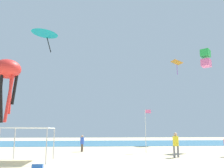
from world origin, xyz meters
name	(u,v)px	position (x,y,z in m)	size (l,w,h in m)	color
ground	(121,162)	(0.00, 0.00, -0.05)	(110.00, 110.00, 0.10)	beige
ocean_strip	(103,143)	(0.00, 24.48, 0.01)	(110.00, 18.29, 0.03)	teal
canopy_tent	(30,129)	(-6.25, 0.43, 2.15)	(2.95, 3.17, 2.26)	#B2B2B7
person_near_tent	(82,142)	(-2.91, 7.86, 0.94)	(0.38, 0.42, 1.61)	brown
person_central	(176,143)	(4.61, 2.05, 1.12)	(0.50, 0.45, 1.90)	slate
banner_flag	(146,127)	(3.24, 6.31, 2.41)	(0.61, 0.06, 4.05)	silver
cooler_box	(38,167)	(-4.86, -3.20, 0.18)	(0.57, 0.37, 0.35)	blue
kite_diamond_orange	(177,63)	(11.78, 20.24, 12.92)	(1.76, 1.81, 2.37)	orange
kite_box_green	(206,58)	(11.12, 9.07, 10.31)	(1.40, 1.40, 2.09)	green
kite_delta_teal	(45,32)	(-10.74, 25.69, 19.88)	(5.62, 5.57, 4.04)	teal
kite_octopus_red	(7,72)	(-9.82, 5.37, 7.32)	(3.00, 3.00, 5.77)	red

